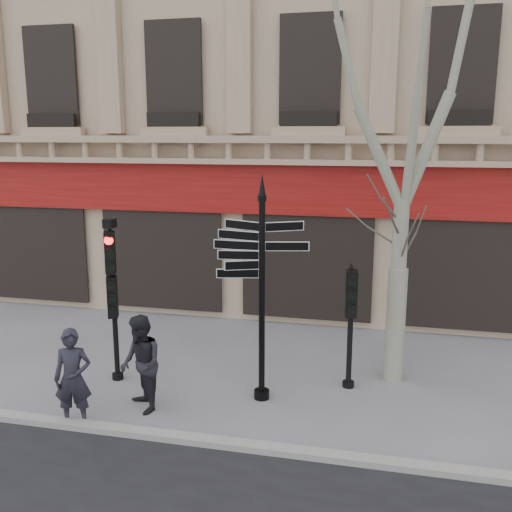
# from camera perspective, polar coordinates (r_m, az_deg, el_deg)

# --- Properties ---
(ground) EXTENTS (80.00, 80.00, 0.00)m
(ground) POSITION_cam_1_polar(r_m,az_deg,el_deg) (10.87, 1.18, -15.13)
(ground) COLOR slate
(ground) RESTS_ON ground
(kerb) EXTENTS (80.00, 0.25, 0.12)m
(kerb) POSITION_cam_1_polar(r_m,az_deg,el_deg) (9.65, -0.62, -18.51)
(kerb) COLOR gray
(kerb) RESTS_ON ground
(building) EXTENTS (28.00, 15.52, 18.00)m
(building) POSITION_cam_1_polar(r_m,az_deg,el_deg) (22.41, 8.38, 22.28)
(building) COLOR tan
(building) RESTS_ON ground
(fingerpost) EXTENTS (1.88, 1.88, 4.29)m
(fingerpost) POSITION_cam_1_polar(r_m,az_deg,el_deg) (10.36, 0.60, 0.44)
(fingerpost) COLOR black
(fingerpost) RESTS_ON ground
(traffic_signal_main) EXTENTS (0.44, 0.38, 3.35)m
(traffic_signal_main) POSITION_cam_1_polar(r_m,az_deg,el_deg) (11.74, -14.15, -2.35)
(traffic_signal_main) COLOR black
(traffic_signal_main) RESTS_ON ground
(traffic_signal_secondary) EXTENTS (0.44, 0.34, 2.42)m
(traffic_signal_secondary) POSITION_cam_1_polar(r_m,az_deg,el_deg) (11.30, 9.49, -4.99)
(traffic_signal_secondary) COLOR black
(traffic_signal_secondary) RESTS_ON ground
(plane_tree) EXTENTS (3.43, 3.43, 9.11)m
(plane_tree) POSITION_cam_1_polar(r_m,az_deg,el_deg) (11.45, 15.15, 18.84)
(plane_tree) COLOR gray
(plane_tree) RESTS_ON ground
(pedestrian_a) EXTENTS (0.73, 0.58, 1.75)m
(pedestrian_a) POSITION_cam_1_polar(r_m,az_deg,el_deg) (10.47, -17.84, -11.56)
(pedestrian_a) COLOR black
(pedestrian_a) RESTS_ON ground
(pedestrian_b) EXTENTS (1.08, 1.11, 1.80)m
(pedestrian_b) POSITION_cam_1_polar(r_m,az_deg,el_deg) (10.70, -11.44, -10.54)
(pedestrian_b) COLOR black
(pedestrian_b) RESTS_ON ground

